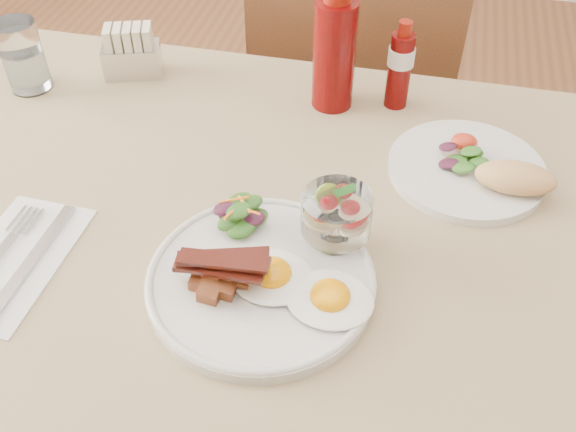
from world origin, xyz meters
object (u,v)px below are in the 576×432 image
at_px(second_plate, 478,170).
at_px(ketchup_bottle, 334,53).
at_px(main_plate, 261,281).
at_px(water_glass, 24,60).
at_px(table, 288,279).
at_px(chair_far, 353,103).
at_px(hot_sauce_bottle, 400,66).
at_px(sugar_caddy, 131,54).
at_px(fruit_cup, 337,214).

xyz_separation_m(second_plate, ketchup_bottle, (-0.24, 0.14, 0.08)).
xyz_separation_m(main_plate, water_glass, (-0.50, 0.34, 0.04)).
bearing_deg(table, water_glass, 153.87).
distance_m(chair_far, ketchup_bottle, 0.47).
xyz_separation_m(chair_far, second_plate, (0.24, -0.49, 0.24)).
relative_size(table, second_plate, 5.68).
distance_m(hot_sauce_bottle, sugar_caddy, 0.46).
relative_size(second_plate, water_glass, 1.97).
bearing_deg(fruit_cup, second_plate, 46.93).
bearing_deg(hot_sauce_bottle, water_glass, -171.81).
xyz_separation_m(second_plate, water_glass, (-0.75, 0.07, 0.04)).
height_order(chair_far, second_plate, chair_far).
distance_m(main_plate, sugar_caddy, 0.54).
distance_m(ketchup_bottle, sugar_caddy, 0.36).
relative_size(table, chair_far, 1.43).
distance_m(chair_far, main_plate, 0.79).
height_order(chair_far, hot_sauce_bottle, chair_far).
bearing_deg(chair_far, sugar_caddy, -136.69).
bearing_deg(water_glass, fruit_cup, -24.55).
height_order(main_plate, hot_sauce_bottle, hot_sauce_bottle).
xyz_separation_m(table, fruit_cup, (0.06, -0.01, 0.15)).
height_order(main_plate, water_glass, water_glass).
relative_size(chair_far, second_plate, 3.97).
xyz_separation_m(ketchup_bottle, sugar_caddy, (-0.36, 0.01, -0.05)).
bearing_deg(fruit_cup, sugar_caddy, 140.77).
height_order(hot_sauce_bottle, water_glass, hot_sauce_bottle).
xyz_separation_m(chair_far, ketchup_bottle, (0.00, -0.35, 0.32)).
bearing_deg(sugar_caddy, water_glass, -171.35).
height_order(table, hot_sauce_bottle, hot_sauce_bottle).
bearing_deg(ketchup_bottle, chair_far, 90.27).
height_order(second_plate, ketchup_bottle, ketchup_bottle).
height_order(fruit_cup, second_plate, fruit_cup).
bearing_deg(table, sugar_caddy, 137.06).
distance_m(ketchup_bottle, hot_sauce_bottle, 0.11).
xyz_separation_m(ketchup_bottle, hot_sauce_bottle, (0.10, 0.02, -0.02)).
height_order(fruit_cup, water_glass, water_glass).
distance_m(main_plate, fruit_cup, 0.12).
xyz_separation_m(table, sugar_caddy, (-0.35, 0.33, 0.13)).
xyz_separation_m(main_plate, hot_sauce_bottle, (0.12, 0.43, 0.06)).
relative_size(fruit_cup, hot_sauce_bottle, 0.61).
bearing_deg(hot_sauce_bottle, table, -107.20).
bearing_deg(main_plate, water_glass, 145.65).
height_order(hot_sauce_bottle, sugar_caddy, hot_sauce_bottle).
distance_m(table, second_plate, 0.32).
relative_size(hot_sauce_bottle, water_glass, 1.25).
distance_m(table, fruit_cup, 0.17).
bearing_deg(fruit_cup, ketchup_bottle, 100.76).
bearing_deg(fruit_cup, chair_far, 95.45).
bearing_deg(fruit_cup, water_glass, 155.45).
distance_m(sugar_caddy, water_glass, 0.18).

